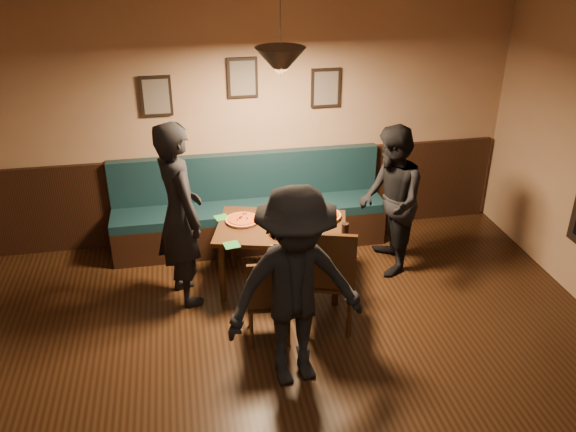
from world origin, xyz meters
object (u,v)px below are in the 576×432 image
Objects in this scene: dining_table at (282,256)px; tabasco_bottle at (330,219)px; diner_left at (180,215)px; soda_glass at (345,230)px; chair_near_right at (329,274)px; diner_front at (296,289)px; booth_bench at (249,205)px; chair_near_left at (268,296)px; diner_right at (391,201)px.

tabasco_bottle is at bearing 10.02° from dining_table.
soda_glass is at bearing -120.73° from diner_left.
chair_near_right reaches higher than dining_table.
soda_glass is (0.54, -0.33, 0.41)m from dining_table.
chair_near_right is 0.58× the size of diner_left.
dining_table is at bearing 76.13° from diner_front.
booth_bench is 1.67× the size of diner_left.
chair_near_right reaches higher than booth_bench.
booth_bench is 2.41× the size of dining_table.
tabasco_bottle is at bearing 50.73° from chair_near_left.
chair_near_right is 0.72m from tabasco_bottle.
chair_near_right is 1.48m from diner_left.
chair_near_left reaches higher than tabasco_bottle.
tabasco_bottle is (0.60, 1.33, -0.12)m from diner_front.
diner_front is at bearing -88.17° from booth_bench.
booth_bench is 20.79× the size of soda_glass.
diner_right is (1.35, -0.76, 0.28)m from booth_bench.
chair_near_left is 5.86× the size of soda_glass.
diner_right is at bearing -105.47° from diner_left.
chair_near_left reaches higher than dining_table.
dining_table is 10.78× the size of tabasco_bottle.
diner_right is 0.93× the size of diner_front.
diner_right is (0.84, 0.82, 0.27)m from chair_near_right.
diner_front is at bearing -167.66° from diner_left.
chair_near_right is 0.61× the size of diner_front.
booth_bench is at bearing 83.49° from diner_front.
tabasco_bottle is (-0.67, -0.16, -0.06)m from diner_right.
diner_left is 12.44× the size of soda_glass.
booth_bench is at bearing -59.15° from diner_left.
diner_right is at bearing 61.32° from chair_near_right.
diner_left is at bearing 168.77° from soda_glass.
diner_right is (1.40, 0.92, 0.36)m from chair_near_left.
diner_left reaches higher than tabasco_bottle.
chair_near_right reaches higher than tabasco_bottle.
chair_near_left reaches higher than soda_glass.
diner_right is (1.14, 0.11, 0.45)m from dining_table.
chair_near_right is at bearing -37.58° from diner_right.
diner_right reaches higher than tabasco_bottle.
chair_near_left is (-0.05, -1.68, -0.08)m from booth_bench.
chair_near_right reaches higher than soda_glass.
dining_table is at bearing 76.65° from chair_near_left.
soda_glass is at bearing -16.40° from dining_table.
chair_near_right is 0.86m from diner_front.
diner_front is at bearing -32.78° from diner_right.
diner_right is at bearing 20.71° from dining_table.
dining_table is 0.74× the size of diner_front.
diner_front is (-0.44, -0.66, 0.33)m from chair_near_right.
chair_near_left is at bearing -133.76° from tabasco_bottle.
diner_left is 1.54m from soda_glass.
diner_left is 1.57m from diner_front.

